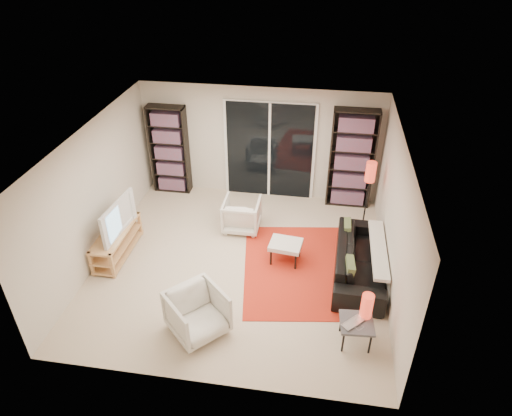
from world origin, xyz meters
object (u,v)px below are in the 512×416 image
object	(u,v)px
ottoman	(286,245)
floor_lamp	(370,179)
armchair_back	(242,214)
armchair_front	(197,313)
sofa	(360,259)
bookshelf_right	(352,159)
side_table	(357,324)
tv_stand	(117,242)
bookshelf_left	(169,150)

from	to	relation	value
ottoman	floor_lamp	size ratio (longest dim) A/B	0.42
armchair_back	floor_lamp	xyz separation A→B (m)	(2.36, 0.42, 0.77)
armchair_front	sofa	bearing A→B (deg)	-10.43
bookshelf_right	sofa	xyz separation A→B (m)	(0.18, -2.28, -0.75)
armchair_back	ottoman	world-z (taller)	armchair_back
bookshelf_right	side_table	xyz separation A→B (m)	(0.07, -3.82, -0.70)
bookshelf_right	armchair_front	bearing A→B (deg)	-119.19
tv_stand	sofa	xyz separation A→B (m)	(4.30, 0.13, 0.04)
bookshelf_right	side_table	distance (m)	3.89
bookshelf_left	sofa	size ratio (longest dim) A/B	0.94
bookshelf_right	sofa	distance (m)	2.41
bookshelf_right	ottoman	distance (m)	2.51
side_table	bookshelf_right	bearing A→B (deg)	91.02
bookshelf_left	bookshelf_right	bearing A→B (deg)	-0.00
armchair_front	floor_lamp	distance (m)	4.07
tv_stand	armchair_back	xyz separation A→B (m)	(2.08, 1.14, 0.06)
bookshelf_left	floor_lamp	world-z (taller)	bookshelf_left
bookshelf_right	floor_lamp	xyz separation A→B (m)	(0.31, -0.85, 0.04)
armchair_back	bookshelf_left	bearing A→B (deg)	-35.16
tv_stand	floor_lamp	distance (m)	4.77
tv_stand	bookshelf_left	bearing A→B (deg)	83.48
bookshelf_left	ottoman	size ratio (longest dim) A/B	3.27
sofa	armchair_back	xyz separation A→B (m)	(-2.23, 1.02, 0.02)
bookshelf_left	armchair_back	distance (m)	2.29
bookshelf_right	bookshelf_left	bearing A→B (deg)	180.00
side_table	armchair_front	bearing A→B (deg)	-176.58
bookshelf_right	armchair_front	xyz separation A→B (m)	(-2.21, -3.96, -0.70)
armchair_back	side_table	size ratio (longest dim) A/B	1.42
bookshelf_right	armchair_back	bearing A→B (deg)	-148.34
armchair_front	side_table	bearing A→B (deg)	-42.10
sofa	floor_lamp	bearing A→B (deg)	-2.53
sofa	side_table	distance (m)	1.55
bookshelf_left	tv_stand	xyz separation A→B (m)	(-0.28, -2.41, -0.71)
tv_stand	ottoman	world-z (taller)	tv_stand
side_table	floor_lamp	distance (m)	3.08
tv_stand	armchair_front	distance (m)	2.46
tv_stand	armchair_front	size ratio (longest dim) A/B	1.75
bookshelf_left	tv_stand	world-z (taller)	bookshelf_left
sofa	side_table	xyz separation A→B (m)	(-0.11, -1.54, 0.05)
bookshelf_left	armchair_back	bearing A→B (deg)	-35.06
armchair_front	floor_lamp	bearing A→B (deg)	5.50
armchair_back	side_table	xyz separation A→B (m)	(2.12, -2.56, 0.03)
bookshelf_right	side_table	size ratio (longest dim) A/B	4.19
sofa	armchair_back	distance (m)	2.45
bookshelf_right	ottoman	size ratio (longest dim) A/B	3.52
bookshelf_right	armchair_back	world-z (taller)	bookshelf_right
armchair_back	floor_lamp	world-z (taller)	floor_lamp
side_table	ottoman	bearing A→B (deg)	124.94
tv_stand	ottoman	distance (m)	3.03
side_table	bookshelf_left	bearing A→B (deg)	135.70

